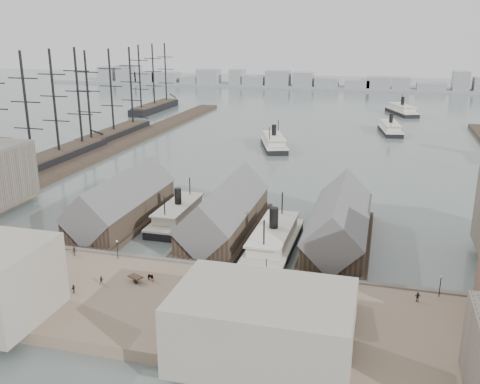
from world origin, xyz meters
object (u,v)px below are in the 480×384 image
(horse_cart_left, at_px, (3,268))
(horse_cart_center, at_px, (145,277))
(ferry_docked_west, at_px, (179,214))
(horse_cart_right, at_px, (260,320))
(tram, at_px, (338,304))

(horse_cart_left, relative_size, horse_cart_center, 0.96)
(horse_cart_left, xyz_separation_m, horse_cart_center, (27.25, 3.41, -0.01))
(ferry_docked_west, relative_size, horse_cart_left, 5.49)
(horse_cart_center, distance_m, horse_cart_right, 24.92)
(horse_cart_center, height_order, horse_cart_right, same)
(tram, height_order, horse_cart_center, tram)
(ferry_docked_west, xyz_separation_m, horse_cart_right, (30.71, -44.12, 0.63))
(horse_cart_left, distance_m, horse_cart_center, 27.47)
(horse_cart_right, bearing_deg, tram, -75.27)
(ferry_docked_west, xyz_separation_m, horse_cart_center, (7.43, -35.22, 0.63))
(tram, relative_size, horse_cart_right, 2.14)
(horse_cart_right, bearing_deg, ferry_docked_west, 19.77)
(ferry_docked_west, height_order, horse_cart_right, ferry_docked_west)
(horse_cart_left, height_order, horse_cart_center, horse_cart_left)
(ferry_docked_west, bearing_deg, horse_cart_center, -78.08)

